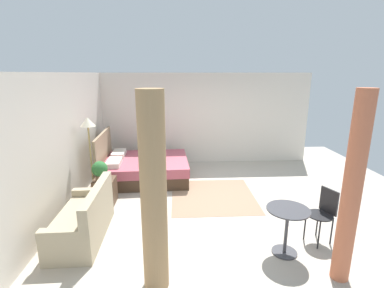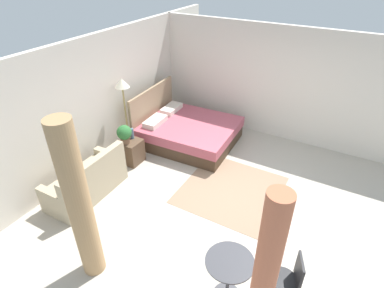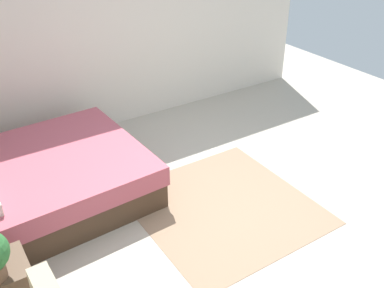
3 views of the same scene
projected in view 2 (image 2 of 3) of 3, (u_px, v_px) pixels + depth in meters
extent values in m
cube|color=#B2A899|center=(232.00, 197.00, 5.98)|extent=(8.40, 9.17, 0.02)
cube|color=silver|center=(101.00, 100.00, 6.55)|extent=(8.40, 0.12, 2.67)
cube|color=silver|center=(282.00, 85.00, 7.25)|extent=(0.12, 6.17, 2.67)
cube|color=#93755B|center=(231.00, 190.00, 6.13)|extent=(1.86, 1.81, 0.01)
cube|color=#473323|center=(191.00, 137.00, 7.56)|extent=(1.84, 2.11, 0.30)
cube|color=#B25160|center=(190.00, 128.00, 7.42)|extent=(1.88, 2.16, 0.23)
cube|color=#997F60|center=(153.00, 111.00, 7.71)|extent=(1.81, 0.14, 1.22)
cube|color=silver|center=(155.00, 121.00, 7.32)|extent=(0.64, 0.35, 0.12)
cube|color=silver|center=(171.00, 109.00, 7.90)|extent=(0.64, 0.35, 0.12)
cube|color=tan|center=(86.00, 185.00, 5.93)|extent=(1.56, 0.74, 0.44)
cube|color=tan|center=(94.00, 171.00, 5.58)|extent=(1.55, 0.17, 0.43)
cube|color=tan|center=(109.00, 154.00, 6.30)|extent=(0.15, 0.71, 0.12)
cube|color=tan|center=(53.00, 195.00, 5.26)|extent=(0.15, 0.71, 0.12)
cube|color=brown|center=(131.00, 151.00, 6.81)|extent=(0.43, 0.42, 0.53)
cylinder|color=brown|center=(125.00, 140.00, 6.58)|extent=(0.19, 0.19, 0.12)
sphere|color=#2D6B33|center=(124.00, 132.00, 6.48)|extent=(0.31, 0.31, 0.31)
cylinder|color=slate|center=(132.00, 134.00, 6.71)|extent=(0.08, 0.08, 0.24)
cylinder|color=#99844C|center=(130.00, 150.00, 7.33)|extent=(0.31, 0.31, 0.02)
cylinder|color=#99844C|center=(127.00, 120.00, 6.91)|extent=(0.04, 0.04, 1.55)
cone|color=beige|center=(122.00, 83.00, 6.45)|extent=(0.31, 0.31, 0.19)
cylinder|color=#3F3F44|center=(228.00, 280.00, 4.08)|extent=(0.05, 0.05, 0.71)
cylinder|color=#3F3F44|center=(230.00, 262.00, 3.89)|extent=(0.63, 0.63, 0.02)
cylinder|color=black|center=(268.00, 281.00, 4.20)|extent=(0.02, 0.02, 0.46)
cylinder|color=black|center=(289.00, 283.00, 4.17)|extent=(0.02, 0.02, 0.46)
cylinder|color=black|center=(282.00, 280.00, 3.94)|extent=(0.52, 0.52, 0.02)
cube|color=black|center=(299.00, 271.00, 3.81)|extent=(0.31, 0.15, 0.40)
cylinder|color=tan|center=(79.00, 205.00, 3.99)|extent=(0.32, 0.32, 2.49)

